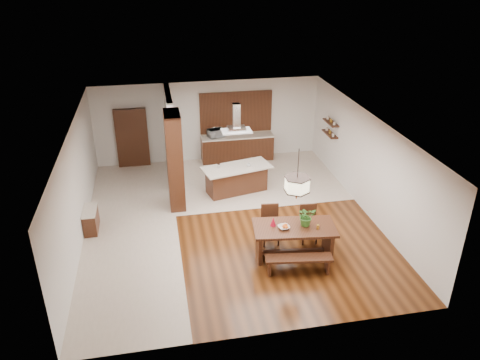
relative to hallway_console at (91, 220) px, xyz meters
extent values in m
plane|color=#3E1E0B|center=(3.81, -0.20, -0.32)|extent=(9.00, 9.00, 0.00)
cube|color=white|center=(3.81, -0.20, 2.58)|extent=(8.00, 9.00, 0.04)
cube|color=silver|center=(3.81, 4.30, 1.14)|extent=(8.00, 0.04, 2.90)
cube|color=silver|center=(3.81, -4.70, 1.14)|extent=(8.00, 0.04, 2.90)
cube|color=silver|center=(-0.19, -0.20, 1.14)|extent=(0.04, 9.00, 2.90)
cube|color=silver|center=(7.81, -0.20, 1.14)|extent=(0.04, 9.00, 2.90)
cube|color=beige|center=(1.06, -0.20, -0.31)|extent=(2.50, 9.00, 0.01)
cube|color=beige|center=(5.06, 2.30, -0.31)|extent=(5.50, 4.00, 0.01)
cube|color=#3F1E0F|center=(3.81, -0.20, 2.57)|extent=(8.00, 9.00, 0.02)
cube|color=black|center=(2.41, 1.00, 1.14)|extent=(0.45, 1.00, 2.90)
cube|color=silver|center=(2.41, 3.10, 1.14)|extent=(0.18, 2.40, 2.90)
cube|color=black|center=(0.00, 0.00, 0.00)|extent=(0.37, 0.88, 0.63)
cube|color=black|center=(1.11, 4.20, 0.74)|extent=(1.10, 0.20, 2.10)
cube|color=black|center=(4.81, 4.00, 0.13)|extent=(2.60, 0.60, 0.90)
cube|color=silver|center=(4.81, 4.00, 0.61)|extent=(2.60, 0.62, 0.05)
cube|color=olive|center=(4.81, 4.26, 1.44)|extent=(2.60, 0.08, 1.50)
cube|color=black|center=(7.68, 2.40, 1.08)|extent=(0.26, 0.90, 0.04)
cube|color=black|center=(7.68, 2.40, 1.49)|extent=(0.26, 0.90, 0.04)
cube|color=black|center=(5.09, -2.18, 0.49)|extent=(2.12, 1.24, 0.07)
cube|color=black|center=(4.23, -2.07, 0.07)|extent=(0.19, 0.81, 0.77)
cube|color=black|center=(5.96, -2.28, 0.07)|extent=(0.19, 0.81, 0.77)
imported|color=#336822|center=(5.39, -2.16, 0.77)|extent=(0.50, 0.45, 0.49)
imported|color=#BFB5A7|center=(4.81, -2.22, 0.56)|extent=(0.32, 0.32, 0.07)
cone|color=#AD0C23|center=(4.59, -2.04, 0.64)|extent=(0.17, 0.17, 0.23)
cylinder|color=gold|center=(5.62, -2.38, 0.57)|extent=(0.08, 0.08, 0.10)
cube|color=black|center=(4.33, 1.52, 0.10)|extent=(1.96, 1.10, 0.83)
cube|color=silver|center=(4.33, 1.48, 0.54)|extent=(2.29, 1.39, 0.05)
imported|color=silver|center=(4.70, 1.44, 0.61)|extent=(0.15, 0.15, 0.09)
imported|color=#B7BABF|center=(4.04, 4.00, 0.79)|extent=(0.65, 0.55, 0.30)
camera|label=1|loc=(1.94, -11.55, 6.59)|focal=35.00mm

